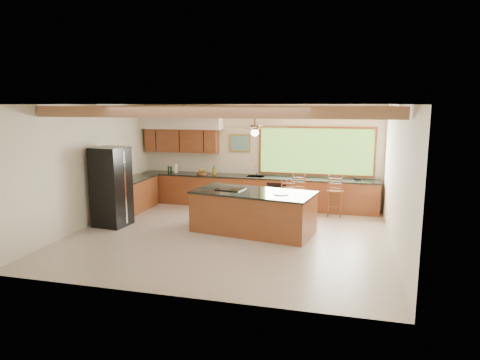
# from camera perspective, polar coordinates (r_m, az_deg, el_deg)

# --- Properties ---
(ground) EXTENTS (7.20, 7.20, 0.00)m
(ground) POSITION_cam_1_polar(r_m,az_deg,el_deg) (9.98, -1.55, -7.44)
(ground) COLOR #BAA99A
(ground) RESTS_ON ground
(room_shell) EXTENTS (7.27, 6.54, 3.02)m
(room_shell) POSITION_cam_1_polar(r_m,az_deg,el_deg) (10.22, -1.52, 5.65)
(room_shell) COLOR beige
(room_shell) RESTS_ON ground
(counter_run) EXTENTS (7.12, 3.10, 1.22)m
(counter_run) POSITION_cam_1_polar(r_m,az_deg,el_deg) (12.43, -2.02, -1.70)
(counter_run) COLOR brown
(counter_run) RESTS_ON ground
(island) EXTENTS (3.00, 1.79, 1.00)m
(island) POSITION_cam_1_polar(r_m,az_deg,el_deg) (10.16, 1.77, -4.23)
(island) COLOR brown
(island) RESTS_ON ground
(refrigerator) EXTENTS (0.84, 0.82, 1.97)m
(refrigerator) POSITION_cam_1_polar(r_m,az_deg,el_deg) (11.05, -16.79, -0.87)
(refrigerator) COLOR black
(refrigerator) RESTS_ON ground
(bar_stool_a) EXTENTS (0.39, 0.39, 0.95)m
(bar_stool_a) POSITION_cam_1_polar(r_m,az_deg,el_deg) (11.92, 6.16, -1.79)
(bar_stool_a) COLOR brown
(bar_stool_a) RESTS_ON ground
(bar_stool_b) EXTENTS (0.41, 0.41, 1.14)m
(bar_stool_b) POSITION_cam_1_polar(r_m,az_deg,el_deg) (11.84, 7.89, -1.35)
(bar_stool_b) COLOR brown
(bar_stool_b) RESTS_ON ground
(bar_stool_c) EXTENTS (0.47, 0.47, 1.01)m
(bar_stool_c) POSITION_cam_1_polar(r_m,az_deg,el_deg) (11.54, 7.20, -2.01)
(bar_stool_c) COLOR brown
(bar_stool_c) RESTS_ON ground
(bar_stool_d) EXTENTS (0.42, 0.42, 1.15)m
(bar_stool_d) POSITION_cam_1_polar(r_m,az_deg,el_deg) (11.77, 12.57, -1.52)
(bar_stool_d) COLOR brown
(bar_stool_d) RESTS_ON ground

